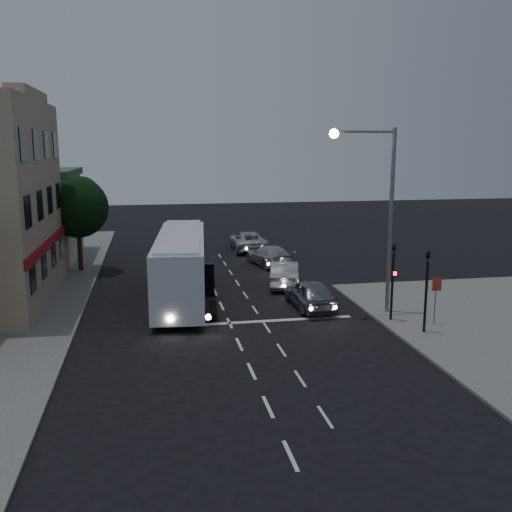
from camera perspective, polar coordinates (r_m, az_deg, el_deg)
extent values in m
plane|color=black|center=(25.33, -2.04, -8.07)|extent=(120.00, 120.00, 0.00)
cube|color=silver|center=(16.36, 3.47, -19.30)|extent=(0.12, 1.60, 0.01)
cube|color=silver|center=(18.94, 1.21, -14.84)|extent=(0.12, 1.60, 0.01)
cube|color=silver|center=(21.63, -0.44, -11.45)|extent=(0.12, 1.60, 0.01)
cube|color=silver|center=(24.40, -1.69, -8.81)|extent=(0.12, 1.60, 0.01)
cube|color=silver|center=(27.21, -2.67, -6.72)|extent=(0.12, 1.60, 0.01)
cube|color=silver|center=(30.06, -3.46, -5.01)|extent=(0.12, 1.60, 0.01)
cube|color=silver|center=(32.94, -4.11, -3.60)|extent=(0.12, 1.60, 0.01)
cube|color=silver|center=(35.84, -4.65, -2.42)|extent=(0.12, 1.60, 0.01)
cube|color=silver|center=(38.75, -5.11, -1.42)|extent=(0.12, 1.60, 0.01)
cube|color=silver|center=(41.67, -5.51, -0.55)|extent=(0.12, 1.60, 0.01)
cube|color=silver|center=(18.44, 6.93, -15.67)|extent=(0.10, 1.50, 0.01)
cube|color=silver|center=(21.06, 4.44, -12.13)|extent=(0.10, 1.50, 0.01)
cube|color=silver|center=(23.76, 2.56, -9.37)|extent=(0.10, 1.50, 0.01)
cube|color=silver|center=(26.53, 1.08, -7.17)|extent=(0.10, 1.50, 0.01)
cube|color=silver|center=(29.34, -0.10, -5.39)|extent=(0.10, 1.50, 0.01)
cube|color=silver|center=(32.19, -1.07, -3.92)|extent=(0.10, 1.50, 0.01)
cube|color=silver|center=(35.07, -1.88, -2.69)|extent=(0.10, 1.50, 0.01)
cube|color=silver|center=(37.96, -2.56, -1.64)|extent=(0.10, 1.50, 0.01)
cube|color=silver|center=(40.87, -3.15, -0.75)|extent=(0.10, 1.50, 0.01)
cube|color=silver|center=(43.79, -3.65, 0.03)|extent=(0.10, 1.50, 0.01)
cube|color=silver|center=(27.54, 1.48, -6.49)|extent=(8.00, 0.35, 0.01)
cube|color=white|center=(31.09, -7.50, -0.90)|extent=(3.52, 12.04, 3.16)
cube|color=white|center=(30.80, -7.57, 2.07)|extent=(3.09, 11.61, 0.18)
cube|color=black|center=(25.25, -6.79, -2.48)|extent=(2.28, 0.32, 1.48)
cube|color=black|center=(31.54, -5.32, 0.50)|extent=(0.92, 9.85, 0.89)
cube|color=black|center=(31.42, -9.84, 0.35)|extent=(0.92, 9.85, 0.89)
cube|color=#AF1626|center=(32.23, -5.35, -1.24)|extent=(0.52, 5.42, 1.38)
cube|color=#AF1626|center=(32.11, -9.81, -1.40)|extent=(0.52, 5.42, 1.38)
cylinder|color=black|center=(27.37, -9.54, -5.68)|extent=(0.43, 1.02, 0.99)
cylinder|color=black|center=(27.51, -4.36, -5.48)|extent=(0.43, 1.02, 0.99)
cylinder|color=black|center=(33.78, -9.76, -2.52)|extent=(0.43, 1.02, 0.99)
cylinder|color=black|center=(33.89, -5.58, -2.36)|extent=(0.43, 1.02, 0.99)
cylinder|color=black|center=(35.42, -9.81, -1.89)|extent=(0.43, 1.02, 0.99)
cylinder|color=black|center=(35.52, -5.82, -1.75)|extent=(0.43, 1.02, 0.99)
cylinder|color=#FFF2CC|center=(25.58, -8.58, -6.25)|extent=(0.26, 0.07, 0.26)
cylinder|color=#FFF2CC|center=(25.68, -4.81, -6.10)|extent=(0.26, 0.07, 0.26)
imported|color=gray|center=(29.59, 5.44, -3.78)|extent=(1.97, 4.55, 1.53)
imported|color=#B7B7B7|center=(34.10, 2.85, -1.78)|extent=(2.63, 4.86, 1.52)
imported|color=#B7B7BC|center=(40.00, 1.33, 0.05)|extent=(2.95, 5.22, 1.43)
imported|color=silver|center=(45.85, -0.80, 1.51)|extent=(2.62, 5.54, 1.53)
cylinder|color=black|center=(27.68, 13.46, -3.02)|extent=(0.12, 0.12, 3.20)
imported|color=black|center=(27.27, 13.65, 1.17)|extent=(0.15, 0.18, 0.90)
cube|color=black|center=(27.36, 13.68, -1.69)|extent=(0.25, 0.12, 0.30)
cube|color=#FF0C0C|center=(27.30, 13.74, -1.72)|extent=(0.16, 0.02, 0.18)
cylinder|color=black|center=(26.23, 16.63, -3.95)|extent=(0.12, 0.12, 3.20)
imported|color=black|center=(25.80, 16.87, 0.46)|extent=(0.18, 0.15, 0.90)
cylinder|color=slate|center=(27.69, 17.47, -4.50)|extent=(0.06, 0.06, 2.00)
cube|color=#A52B1B|center=(27.41, 17.64, -2.73)|extent=(0.45, 0.03, 0.60)
cylinder|color=slate|center=(28.57, 13.32, 3.34)|extent=(0.20, 0.20, 9.00)
cylinder|color=slate|center=(27.78, 10.81, 12.12)|extent=(3.00, 0.12, 0.12)
sphere|color=#FFBF59|center=(27.27, 7.80, 12.03)|extent=(0.44, 0.44, 0.44)
cube|color=tan|center=(32.34, -21.87, 13.92)|extent=(1.00, 12.00, 0.50)
cube|color=tan|center=(32.38, -21.94, 14.80)|extent=(1.00, 6.00, 0.50)
cube|color=#A31215|center=(32.57, -20.03, 1.20)|extent=(0.15, 12.00, 0.50)
cube|color=black|center=(28.37, -21.43, -1.90)|extent=(0.06, 1.30, 1.50)
cube|color=black|center=(31.26, -20.43, -0.70)|extent=(0.06, 1.30, 1.50)
cube|color=black|center=(34.17, -19.59, 0.29)|extent=(0.06, 1.30, 1.50)
cube|color=black|center=(37.09, -18.89, 1.12)|extent=(0.06, 1.30, 1.50)
cube|color=black|center=(27.90, -21.86, 4.12)|extent=(0.06, 1.30, 1.50)
cube|color=black|center=(30.84, -20.79, 4.77)|extent=(0.06, 1.30, 1.50)
cube|color=black|center=(33.78, -19.92, 5.30)|extent=(0.06, 1.30, 1.50)
cube|color=black|center=(36.73, -19.18, 5.74)|extent=(0.06, 1.30, 1.50)
cube|color=black|center=(27.75, -22.30, 10.28)|extent=(0.06, 1.30, 1.50)
cube|color=black|center=(30.70, -21.18, 10.34)|extent=(0.06, 1.30, 1.50)
cube|color=black|center=(33.66, -20.25, 10.38)|extent=(0.06, 1.30, 1.50)
cube|color=black|center=(36.62, -19.47, 10.42)|extent=(0.06, 1.30, 1.50)
cube|color=#C3B991|center=(45.13, -23.31, 3.49)|extent=(9.00, 9.00, 6.00)
cube|color=#3F5B45|center=(44.87, -23.62, 7.61)|extent=(9.40, 9.40, 0.50)
cylinder|color=black|center=(39.56, -17.20, 0.63)|extent=(0.32, 0.32, 2.80)
sphere|color=black|center=(39.19, -17.42, 4.66)|extent=(4.00, 4.00, 4.00)
sphere|color=black|center=(39.69, -17.09, 5.77)|extent=(2.60, 2.60, 2.60)
sphere|color=black|center=(38.59, -18.00, 5.13)|extent=(2.40, 2.40, 2.40)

